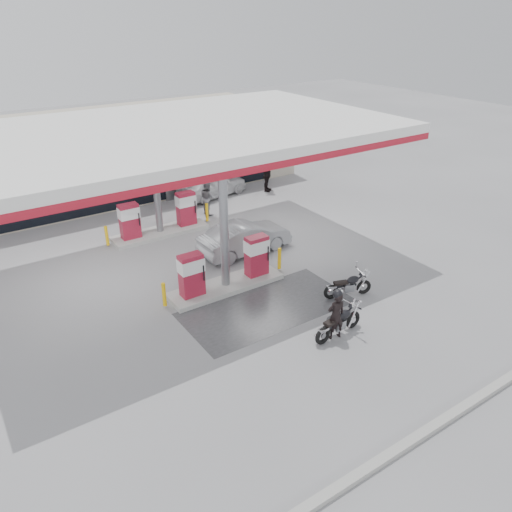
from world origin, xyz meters
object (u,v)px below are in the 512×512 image
(pump_island_far, at_px, (159,220))
(hatchback_silver, at_px, (245,238))
(pump_island_near, at_px, (225,271))
(biker_main, at_px, (336,315))
(sedan_white, at_px, (212,184))
(parked_motorcycle, at_px, (349,286))
(attendant, at_px, (208,198))
(main_motorcycle, at_px, (339,323))
(biker_walking, at_px, (267,175))

(pump_island_far, distance_m, hatchback_silver, 4.43)
(pump_island_near, bearing_deg, hatchback_silver, 44.09)
(biker_main, relative_size, sedan_white, 0.40)
(parked_motorcycle, bearing_deg, attendant, 110.27)
(main_motorcycle, relative_size, hatchback_silver, 0.49)
(main_motorcycle, xyz_separation_m, hatchback_silver, (0.79, 6.84, 0.21))
(main_motorcycle, bearing_deg, attendant, 76.92)
(pump_island_far, bearing_deg, biker_walking, 16.10)
(pump_island_far, bearing_deg, hatchback_silver, -59.13)
(pump_island_near, bearing_deg, main_motorcycle, -72.30)
(pump_island_far, relative_size, hatchback_silver, 1.25)
(parked_motorcycle, distance_m, sedan_white, 12.27)
(parked_motorcycle, height_order, hatchback_silver, hatchback_silver)
(pump_island_far, xyz_separation_m, biker_main, (1.29, -10.66, 0.12))
(main_motorcycle, distance_m, hatchback_silver, 6.89)
(attendant, bearing_deg, sedan_white, -34.90)
(parked_motorcycle, xyz_separation_m, sedan_white, (1.15, 12.21, 0.28))
(sedan_white, bearing_deg, pump_island_far, 114.07)
(main_motorcycle, height_order, biker_walking, biker_walking)
(sedan_white, height_order, attendant, attendant)
(pump_island_far, height_order, attendant, pump_island_far)
(pump_island_far, height_order, main_motorcycle, pump_island_far)
(main_motorcycle, relative_size, attendant, 1.17)
(parked_motorcycle, bearing_deg, pump_island_near, 157.17)
(attendant, relative_size, biker_walking, 0.89)
(main_motorcycle, distance_m, attendant, 11.76)
(sedan_white, height_order, biker_walking, biker_walking)
(biker_main, distance_m, biker_walking, 14.34)
(biker_main, relative_size, attendant, 0.96)
(pump_island_near, height_order, parked_motorcycle, pump_island_near)
(parked_motorcycle, relative_size, sedan_white, 0.44)
(pump_island_near, relative_size, hatchback_silver, 1.25)
(biker_main, height_order, biker_walking, biker_walking)
(main_motorcycle, xyz_separation_m, biker_walking, (6.14, 12.84, 0.51))
(main_motorcycle, bearing_deg, biker_main, -178.86)
(attendant, bearing_deg, biker_main, 169.94)
(sedan_white, distance_m, hatchback_silver, 7.37)
(biker_main, xyz_separation_m, parked_motorcycle, (2.14, 1.65, -0.41))
(parked_motorcycle, xyz_separation_m, hatchback_silver, (-1.16, 5.21, 0.25))
(biker_walking, bearing_deg, parked_motorcycle, -147.09)
(pump_island_near, height_order, biker_main, pump_island_near)
(biker_main, relative_size, biker_walking, 0.86)
(hatchback_silver, bearing_deg, pump_island_near, 131.84)
(pump_island_far, bearing_deg, pump_island_near, -90.00)
(pump_island_near, bearing_deg, pump_island_far, 90.00)
(parked_motorcycle, bearing_deg, sedan_white, 103.07)
(parked_motorcycle, distance_m, biker_walking, 11.98)
(pump_island_near, xyz_separation_m, biker_main, (1.29, -4.66, 0.12))
(attendant, bearing_deg, hatchback_silver, 168.92)
(pump_island_near, xyz_separation_m, sedan_white, (4.58, 9.20, -0.00))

